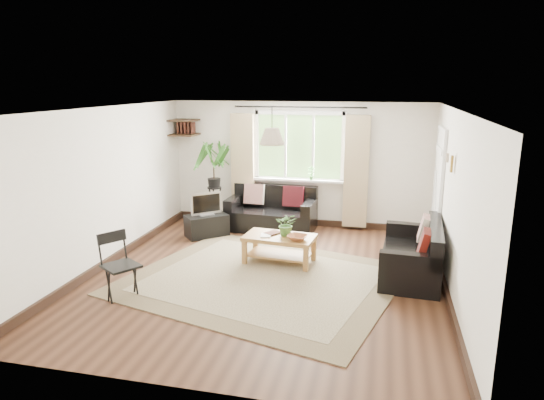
% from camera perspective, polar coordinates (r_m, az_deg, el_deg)
% --- Properties ---
extents(floor, '(5.50, 5.50, 0.00)m').
position_cam_1_polar(floor, '(7.13, -0.73, -8.97)').
color(floor, '#321B10').
rests_on(floor, ground).
extents(ceiling, '(5.50, 5.50, 0.00)m').
position_cam_1_polar(ceiling, '(6.59, -0.80, 10.66)').
color(ceiling, white).
rests_on(ceiling, floor).
extents(wall_back, '(5.00, 0.02, 2.40)m').
position_cam_1_polar(wall_back, '(9.41, 3.23, 4.19)').
color(wall_back, white).
rests_on(wall_back, floor).
extents(wall_front, '(5.00, 0.02, 2.40)m').
position_cam_1_polar(wall_front, '(4.26, -9.66, -7.82)').
color(wall_front, white).
rests_on(wall_front, floor).
extents(wall_left, '(0.02, 5.50, 2.40)m').
position_cam_1_polar(wall_left, '(7.74, -19.06, 1.38)').
color(wall_left, white).
rests_on(wall_left, floor).
extents(wall_right, '(0.02, 5.50, 2.40)m').
position_cam_1_polar(wall_right, '(6.64, 20.68, -0.68)').
color(wall_right, white).
rests_on(wall_right, floor).
extents(rug, '(4.28, 3.92, 0.02)m').
position_cam_1_polar(rug, '(7.02, -1.14, -9.28)').
color(rug, '#BDB592').
rests_on(rug, floor).
extents(window, '(2.50, 0.16, 2.16)m').
position_cam_1_polar(window, '(9.32, 3.22, 6.27)').
color(window, white).
rests_on(window, wall_back).
extents(door, '(0.06, 0.96, 2.06)m').
position_cam_1_polar(door, '(8.33, 18.91, 0.82)').
color(door, silver).
rests_on(door, wall_right).
extents(corner_shelf, '(0.50, 0.50, 0.34)m').
position_cam_1_polar(corner_shelf, '(9.72, -10.31, 8.40)').
color(corner_shelf, black).
rests_on(corner_shelf, wall_back).
extents(pendant_lamp, '(0.36, 0.36, 0.54)m').
position_cam_1_polar(pendant_lamp, '(7.01, -0.00, 7.97)').
color(pendant_lamp, beige).
rests_on(pendant_lamp, ceiling).
extents(wall_sconce, '(0.12, 0.12, 0.28)m').
position_cam_1_polar(wall_sconce, '(6.82, 20.16, 4.36)').
color(wall_sconce, beige).
rests_on(wall_sconce, wall_right).
extents(sofa_back, '(1.68, 0.89, 0.78)m').
position_cam_1_polar(sofa_back, '(9.21, -0.09, -1.17)').
color(sofa_back, black).
rests_on(sofa_back, floor).
extents(sofa_right, '(1.65, 0.90, 0.75)m').
position_cam_1_polar(sofa_right, '(7.32, 16.04, -5.77)').
color(sofa_right, black).
rests_on(sofa_right, floor).
extents(coffee_table, '(1.13, 0.69, 0.44)m').
position_cam_1_polar(coffee_table, '(7.57, 0.88, -5.81)').
color(coffee_table, '#956231').
rests_on(coffee_table, floor).
extents(table_plant, '(0.36, 0.32, 0.36)m').
position_cam_1_polar(table_plant, '(7.47, 1.73, -2.87)').
color(table_plant, '#3E6C2B').
rests_on(table_plant, coffee_table).
extents(bowl, '(0.36, 0.36, 0.07)m').
position_cam_1_polar(bowl, '(7.32, 3.00, -4.41)').
color(bowl, '#A45D38').
rests_on(bowl, coffee_table).
extents(book_a, '(0.19, 0.24, 0.02)m').
position_cam_1_polar(book_a, '(7.50, -1.34, -4.18)').
color(book_a, white).
rests_on(book_a, coffee_table).
extents(book_b, '(0.28, 0.30, 0.02)m').
position_cam_1_polar(book_b, '(7.67, -0.38, -3.73)').
color(book_b, '#502A20').
rests_on(book_b, coffee_table).
extents(tv_stand, '(0.83, 0.80, 0.40)m').
position_cam_1_polar(tv_stand, '(8.95, -7.68, -2.99)').
color(tv_stand, black).
rests_on(tv_stand, floor).
extents(tv, '(0.55, 0.52, 0.44)m').
position_cam_1_polar(tv, '(8.84, -7.77, -0.40)').
color(tv, '#A5A5AA').
rests_on(tv, tv_stand).
extents(palm_stand, '(0.69, 0.69, 1.64)m').
position_cam_1_polar(palm_stand, '(9.52, -6.81, 1.89)').
color(palm_stand, black).
rests_on(palm_stand, floor).
extents(folding_chair, '(0.62, 0.62, 0.86)m').
position_cam_1_polar(folding_chair, '(6.58, -17.33, -7.56)').
color(folding_chair, black).
rests_on(folding_chair, floor).
extents(sill_plant, '(0.14, 0.10, 0.27)m').
position_cam_1_polar(sill_plant, '(9.27, 4.61, 3.18)').
color(sill_plant, '#2D6023').
rests_on(sill_plant, window).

